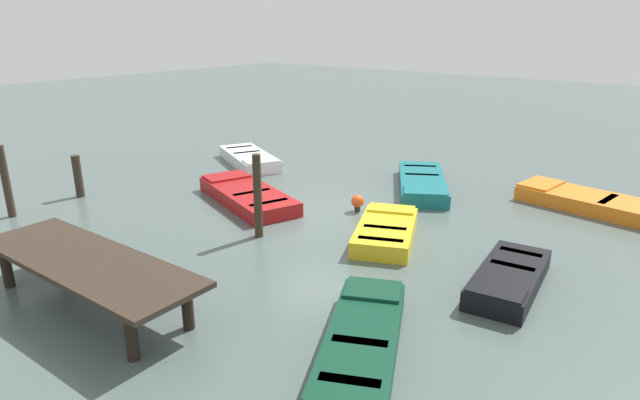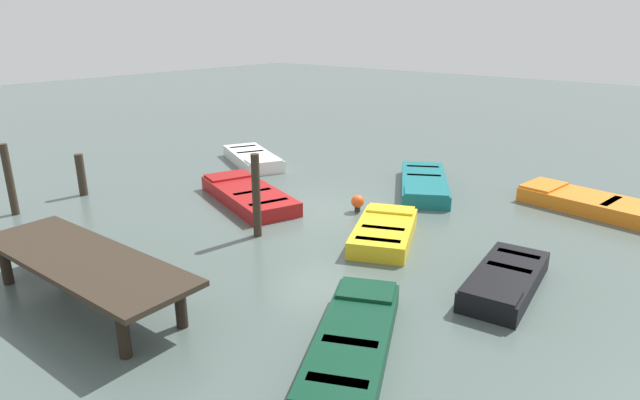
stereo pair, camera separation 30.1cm
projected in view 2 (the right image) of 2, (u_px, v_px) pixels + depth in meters
ground_plane at (320, 212)px, 14.82m from camera, size 80.00×80.00×0.00m
dock_segment at (83, 263)px, 9.77m from camera, size 5.14×1.76×0.95m
rowboat_white at (253, 158)px, 19.76m from camera, size 3.68×2.70×0.46m
rowboat_teal at (424, 183)px, 16.67m from camera, size 3.18×4.04×0.46m
rowboat_black at (505, 280)px, 10.46m from camera, size 1.44×2.92×0.46m
rowboat_yellow at (384, 231)px, 12.87m from camera, size 2.30×3.00×0.46m
rowboat_red at (248, 195)px, 15.61m from camera, size 4.14×2.67×0.46m
rowboat_orange at (597, 204)px, 14.79m from camera, size 4.22×2.01×0.46m
rowboat_dark_green at (353, 341)px, 8.46m from camera, size 2.53×3.62×0.46m
mooring_piling_far_left at (81, 175)px, 16.08m from camera, size 0.24×0.24×1.27m
mooring_piling_far_right at (9, 180)px, 14.34m from camera, size 0.20×0.20×1.96m
mooring_piling_mid_left at (256, 196)px, 12.85m from camera, size 0.20×0.20×2.07m
marker_buoy at (358, 202)px, 14.76m from camera, size 0.36×0.36×0.48m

